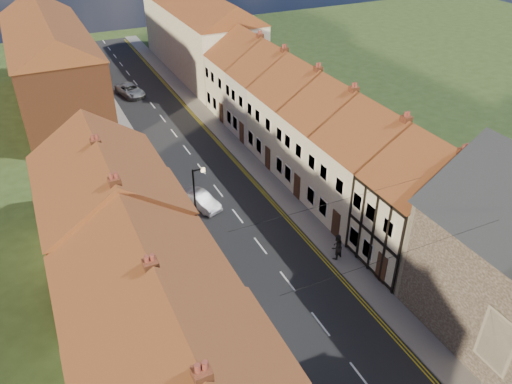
% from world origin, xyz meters
% --- Properties ---
extents(road, '(7.00, 90.00, 0.02)m').
position_xyz_m(road, '(0.00, 30.00, 0.01)').
color(road, black).
rests_on(road, ground).
extents(pavement_left, '(1.80, 90.00, 0.12)m').
position_xyz_m(pavement_left, '(-4.40, 30.00, 0.06)').
color(pavement_left, gray).
rests_on(pavement_left, ground).
extents(pavement_right, '(1.80, 90.00, 0.12)m').
position_xyz_m(pavement_right, '(4.40, 30.00, 0.06)').
color(pavement_right, gray).
rests_on(pavement_right, ground).
extents(cottage_r_tudor, '(8.30, 5.20, 9.00)m').
position_xyz_m(cottage_r_tudor, '(9.27, 12.70, 4.47)').
color(cottage_r_tudor, '#EEE9C8').
rests_on(cottage_r_tudor, ground).
extents(cottage_r_white_near, '(8.30, 6.00, 9.00)m').
position_xyz_m(cottage_r_white_near, '(9.30, 18.10, 4.47)').
color(cottage_r_white_near, '#EEE9C8').
rests_on(cottage_r_white_near, ground).
extents(cottage_r_cream_mid, '(8.30, 5.20, 9.00)m').
position_xyz_m(cottage_r_cream_mid, '(9.30, 23.50, 4.48)').
color(cottage_r_cream_mid, '#EEE9C8').
rests_on(cottage_r_cream_mid, ground).
extents(cottage_r_pink, '(8.30, 6.00, 9.00)m').
position_xyz_m(cottage_r_pink, '(9.30, 28.90, 4.47)').
color(cottage_r_pink, '#EEE9C8').
rests_on(cottage_r_pink, ground).
extents(cottage_r_white_far, '(8.30, 5.20, 9.00)m').
position_xyz_m(cottage_r_white_far, '(9.30, 34.30, 4.48)').
color(cottage_r_white_far, silver).
rests_on(cottage_r_white_far, ground).
extents(cottage_r_cream_far, '(8.30, 6.00, 9.00)m').
position_xyz_m(cottage_r_cream_far, '(9.30, 39.70, 4.47)').
color(cottage_r_cream_far, '#EEE9C8').
rests_on(cottage_r_cream_far, ground).
extents(cottage_l_white, '(8.30, 6.90, 8.80)m').
position_xyz_m(cottage_l_white, '(-9.30, 11.95, 4.37)').
color(cottage_l_white, silver).
rests_on(cottage_l_white, ground).
extents(cottage_l_brick_mid, '(8.30, 5.70, 9.10)m').
position_xyz_m(cottage_l_brick_mid, '(-9.30, 18.05, 4.53)').
color(cottage_l_brick_mid, brown).
rests_on(cottage_l_brick_mid, ground).
extents(cottage_l_pink, '(8.30, 6.30, 8.80)m').
position_xyz_m(cottage_l_pink, '(-9.30, 23.85, 4.37)').
color(cottage_l_pink, '#FFD4C9').
rests_on(cottage_l_pink, ground).
extents(block_right_far, '(8.30, 24.20, 10.50)m').
position_xyz_m(block_right_far, '(9.30, 55.00, 5.29)').
color(block_right_far, '#EEE9C8').
rests_on(block_right_far, ground).
extents(block_left_far, '(8.30, 24.20, 10.50)m').
position_xyz_m(block_left_far, '(-9.30, 50.00, 5.29)').
color(block_left_far, brown).
rests_on(block_left_far, ground).
extents(lamppost, '(0.88, 0.15, 6.00)m').
position_xyz_m(lamppost, '(-3.81, 20.00, 3.54)').
color(lamppost, black).
rests_on(lamppost, pavement_left).
extents(car_mid, '(2.47, 3.95, 1.23)m').
position_xyz_m(car_mid, '(-2.07, 24.42, 0.61)').
color(car_mid, '#9F9FA6').
rests_on(car_mid, ground).
extents(car_distant, '(3.13, 5.00, 1.29)m').
position_xyz_m(car_distant, '(-1.50, 50.00, 0.64)').
color(car_distant, '#95979B').
rests_on(car_distant, ground).
extents(pedestrian_right, '(1.08, 0.94, 1.88)m').
position_xyz_m(pedestrian_right, '(3.98, 14.55, 1.06)').
color(pedestrian_right, black).
rests_on(pedestrian_right, pavement_right).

